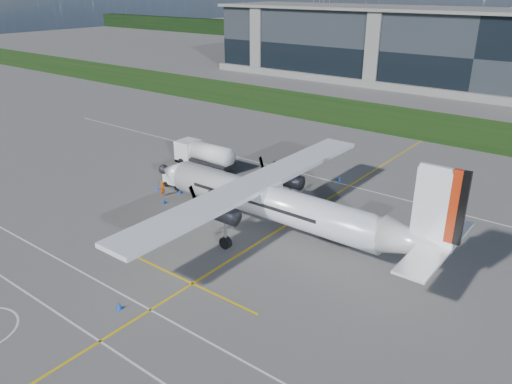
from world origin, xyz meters
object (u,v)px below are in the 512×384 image
object	(u,v)px
baggage_tug	(176,179)
safety_cone_nose_stbd	(180,191)
turboprop_aircraft	(281,186)
safety_cone_stbdwing	(339,179)
safety_cone_fwd	(157,187)
safety_cone_nose_port	(164,201)
ground_crew_person	(163,187)
safety_cone_portwing	(119,306)
fuel_tanker_truck	(201,155)

from	to	relation	value
baggage_tug	safety_cone_nose_stbd	distance (m)	2.09
turboprop_aircraft	safety_cone_stbdwing	world-z (taller)	turboprop_aircraft
safety_cone_fwd	safety_cone_nose_port	xyz separation A→B (m)	(3.24, -1.95, 0.00)
safety_cone_nose_port	ground_crew_person	bearing A→B (deg)	139.84
safety_cone_stbdwing	safety_cone_nose_stbd	bearing A→B (deg)	-130.79
safety_cone_portwing	safety_cone_stbdwing	world-z (taller)	same
turboprop_aircraft	safety_cone_fwd	world-z (taller)	turboprop_aircraft
fuel_tanker_truck	safety_cone_portwing	world-z (taller)	fuel_tanker_truck
safety_cone_portwing	ground_crew_person	bearing A→B (deg)	128.86
turboprop_aircraft	baggage_tug	distance (m)	15.92
turboprop_aircraft	fuel_tanker_truck	size ratio (longest dim) A/B	3.71
turboprop_aircraft	safety_cone_nose_stbd	bearing A→B (deg)	174.51
ground_crew_person	baggage_tug	bearing A→B (deg)	11.65
safety_cone_stbdwing	safety_cone_nose_port	size ratio (longest dim) A/B	1.00
fuel_tanker_truck	safety_cone_fwd	distance (m)	8.26
safety_cone_portwing	safety_cone_nose_port	world-z (taller)	same
safety_cone_stbdwing	safety_cone_nose_stbd	size ratio (longest dim) A/B	1.00
fuel_tanker_truck	safety_cone_nose_stbd	world-z (taller)	fuel_tanker_truck
safety_cone_nose_stbd	safety_cone_stbdwing	bearing A→B (deg)	49.21
safety_cone_stbdwing	safety_cone_nose_stbd	world-z (taller)	same
turboprop_aircraft	safety_cone_fwd	distance (m)	16.81
baggage_tug	ground_crew_person	world-z (taller)	ground_crew_person
ground_crew_person	safety_cone_stbdwing	distance (m)	19.18
safety_cone_fwd	safety_cone_portwing	bearing A→B (deg)	-48.60
turboprop_aircraft	ground_crew_person	distance (m)	14.95
turboprop_aircraft	safety_cone_nose_port	world-z (taller)	turboprop_aircraft
baggage_tug	safety_cone_stbdwing	size ratio (longest dim) A/B	5.54
ground_crew_person	safety_cone_portwing	distance (m)	19.33
safety_cone_stbdwing	fuel_tanker_truck	bearing A→B (deg)	-158.53
turboprop_aircraft	safety_cone_portwing	world-z (taller)	turboprop_aircraft
fuel_tanker_truck	turboprop_aircraft	bearing A→B (deg)	-26.08
turboprop_aircraft	baggage_tug	size ratio (longest dim) A/B	10.99
baggage_tug	safety_cone_portwing	world-z (taller)	baggage_tug
baggage_tug	safety_cone_nose_stbd	size ratio (longest dim) A/B	5.54
safety_cone_fwd	safety_cone_stbdwing	xyz separation A→B (m)	(14.01, 14.04, 0.00)
baggage_tug	safety_cone_portwing	xyz separation A→B (m)	(12.92, -17.68, -0.58)
safety_cone_portwing	fuel_tanker_truck	bearing A→B (deg)	122.25
safety_cone_nose_port	safety_cone_nose_stbd	distance (m)	2.88
safety_cone_fwd	safety_cone_stbdwing	distance (m)	19.83
safety_cone_fwd	safety_cone_nose_stbd	world-z (taller)	same
safety_cone_fwd	safety_cone_stbdwing	world-z (taller)	same
baggage_tug	safety_cone_portwing	bearing A→B (deg)	-53.83
safety_cone_portwing	safety_cone_nose_stbd	distance (m)	20.04
ground_crew_person	fuel_tanker_truck	bearing A→B (deg)	13.07
ground_crew_person	safety_cone_stbdwing	world-z (taller)	ground_crew_person
safety_cone_nose_stbd	turboprop_aircraft	bearing A→B (deg)	-5.49
safety_cone_fwd	safety_cone_stbdwing	size ratio (longest dim) A/B	1.00
fuel_tanker_truck	safety_cone_nose_port	world-z (taller)	fuel_tanker_truck
baggage_tug	safety_cone_nose_port	distance (m)	4.55
fuel_tanker_truck	safety_cone_stbdwing	size ratio (longest dim) A/B	16.38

